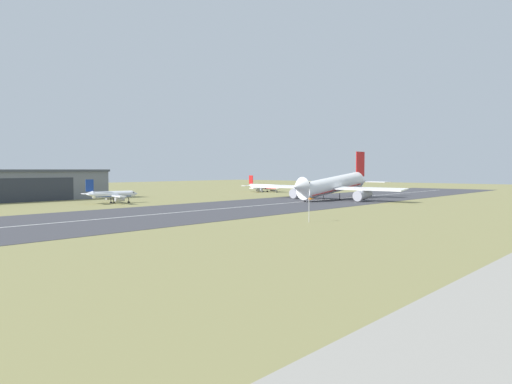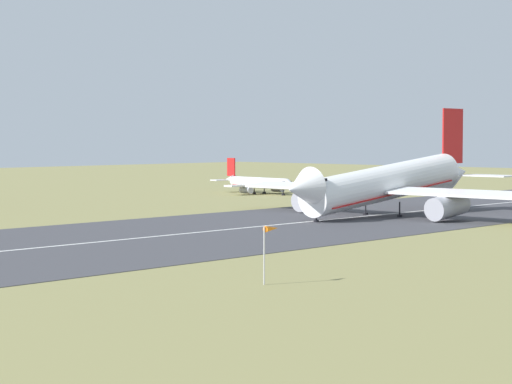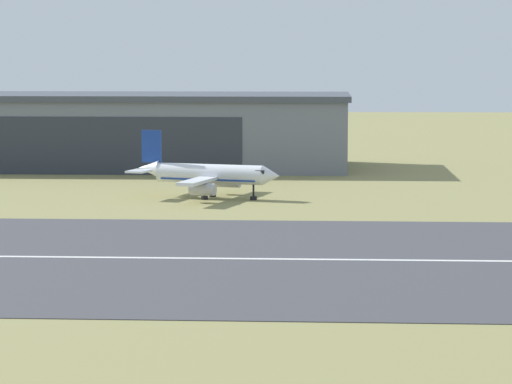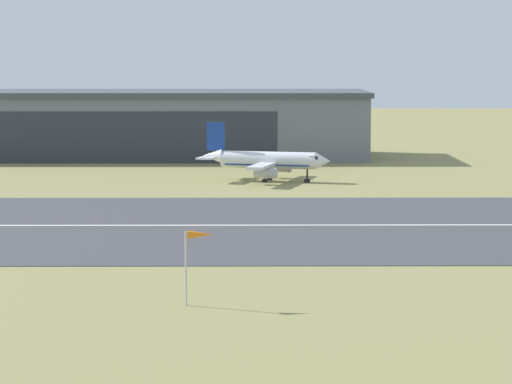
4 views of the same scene
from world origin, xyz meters
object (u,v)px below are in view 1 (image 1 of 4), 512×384
object	(u,v)px
airplane_parked_east	(265,187)
windsock_pole	(311,200)
airplane_parked_west	(112,195)
airplane_landing	(333,186)

from	to	relation	value
airplane_parked_east	windsock_pole	xyz separation A→B (m)	(-107.61, -101.22, 2.24)
airplane_parked_west	airplane_parked_east	world-z (taller)	airplane_parked_east
airplane_landing	windsock_pole	xyz separation A→B (m)	(-72.72, -39.14, -0.66)
airplane_parked_east	airplane_landing	bearing A→B (deg)	-119.33
airplane_landing	windsock_pole	size ratio (longest dim) A/B	10.94
airplane_landing	airplane_parked_east	world-z (taller)	airplane_landing
airplane_parked_west	windsock_pole	distance (m)	86.32
airplane_parked_west	airplane_parked_east	xyz separation A→B (m)	(101.39, 15.14, -0.40)
airplane_parked_east	windsock_pole	bearing A→B (deg)	-136.75
airplane_landing	airplane_parked_east	xyz separation A→B (m)	(34.89, 62.08, -2.90)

